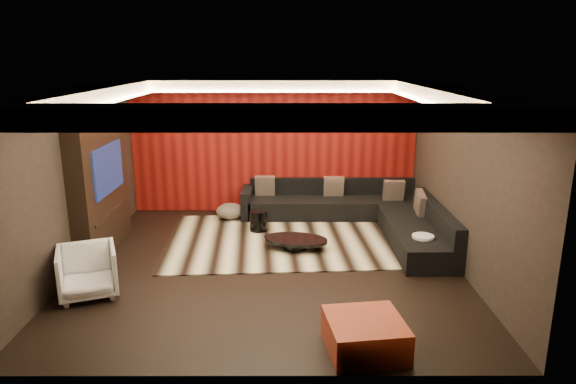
{
  "coord_description": "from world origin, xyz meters",
  "views": [
    {
      "loc": [
        0.29,
        -7.73,
        3.28
      ],
      "look_at": [
        0.3,
        0.6,
        1.05
      ],
      "focal_mm": 32.0,
      "sensor_mm": 36.0,
      "label": 1
    }
  ],
  "objects_px": {
    "coffee_table": "(295,243)",
    "white_side_table": "(422,248)",
    "sectional_sofa": "(361,214)",
    "drum_stool": "(258,221)",
    "armchair": "(88,272)",
    "orange_ottoman": "(365,335)"
  },
  "relations": [
    {
      "from": "white_side_table",
      "to": "drum_stool",
      "type": "bearing_deg",
      "value": 152.18
    },
    {
      "from": "orange_ottoman",
      "to": "coffee_table",
      "type": "bearing_deg",
      "value": 103.29
    },
    {
      "from": "coffee_table",
      "to": "drum_stool",
      "type": "xyz_separation_m",
      "value": [
        -0.69,
        0.95,
        0.1
      ]
    },
    {
      "from": "coffee_table",
      "to": "orange_ottoman",
      "type": "bearing_deg",
      "value": -76.71
    },
    {
      "from": "coffee_table",
      "to": "sectional_sofa",
      "type": "distance_m",
      "value": 1.79
    },
    {
      "from": "armchair",
      "to": "sectional_sofa",
      "type": "xyz_separation_m",
      "value": [
        4.23,
        2.97,
        -0.09
      ]
    },
    {
      "from": "white_side_table",
      "to": "armchair",
      "type": "height_order",
      "value": "armchair"
    },
    {
      "from": "white_side_table",
      "to": "armchair",
      "type": "xyz_separation_m",
      "value": [
        -5.0,
        -1.25,
        0.14
      ]
    },
    {
      "from": "drum_stool",
      "to": "sectional_sofa",
      "type": "relative_size",
      "value": 0.11
    },
    {
      "from": "coffee_table",
      "to": "white_side_table",
      "type": "distance_m",
      "value": 2.13
    },
    {
      "from": "coffee_table",
      "to": "sectional_sofa",
      "type": "bearing_deg",
      "value": 43.01
    },
    {
      "from": "orange_ottoman",
      "to": "sectional_sofa",
      "type": "height_order",
      "value": "sectional_sofa"
    },
    {
      "from": "drum_stool",
      "to": "sectional_sofa",
      "type": "bearing_deg",
      "value": 7.63
    },
    {
      "from": "coffee_table",
      "to": "white_side_table",
      "type": "xyz_separation_m",
      "value": [
        2.07,
        -0.51,
        0.11
      ]
    },
    {
      "from": "white_side_table",
      "to": "sectional_sofa",
      "type": "height_order",
      "value": "sectional_sofa"
    },
    {
      "from": "coffee_table",
      "to": "armchair",
      "type": "relative_size",
      "value": 1.42
    },
    {
      "from": "coffee_table",
      "to": "drum_stool",
      "type": "bearing_deg",
      "value": 126.21
    },
    {
      "from": "white_side_table",
      "to": "orange_ottoman",
      "type": "xyz_separation_m",
      "value": [
        -1.33,
        -2.64,
        -0.03
      ]
    },
    {
      "from": "drum_stool",
      "to": "orange_ottoman",
      "type": "relative_size",
      "value": 0.46
    },
    {
      "from": "orange_ottoman",
      "to": "sectional_sofa",
      "type": "distance_m",
      "value": 4.4
    },
    {
      "from": "drum_stool",
      "to": "orange_ottoman",
      "type": "height_order",
      "value": "drum_stool"
    },
    {
      "from": "white_side_table",
      "to": "sectional_sofa",
      "type": "relative_size",
      "value": 0.12
    }
  ]
}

